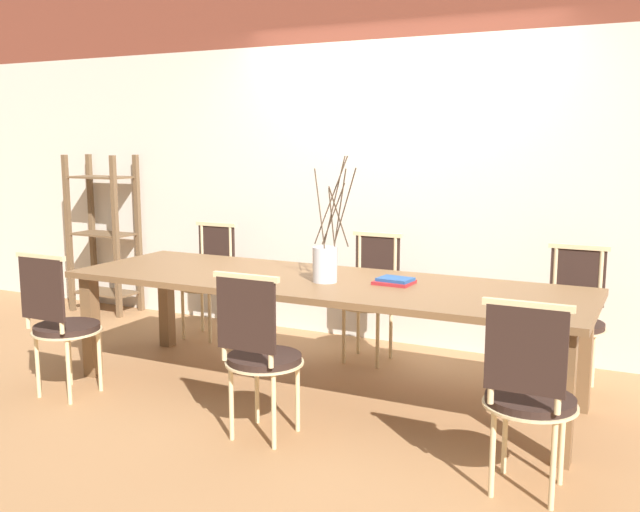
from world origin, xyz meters
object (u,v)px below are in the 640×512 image
Objects in this scene: dining_table at (320,291)px; chair_far_center at (573,314)px; chair_near_center at (529,391)px; book_stack at (395,281)px; shelving_rack at (104,234)px; vase_centerpiece at (325,262)px.

chair_far_center is (1.42, 0.79, -0.17)m from dining_table.
chair_near_center is (1.43, -0.79, -0.17)m from dining_table.
shelving_rack is at bearing 162.91° from book_stack.
shelving_rack is at bearing 158.41° from vase_centerpiece.
dining_table is 0.21m from vase_centerpiece.
vase_centerpiece is 0.53× the size of shelving_rack.
chair_near_center is 1.00× the size of chair_far_center.
vase_centerpiece is at bearing -162.54° from book_stack.
chair_far_center is 4.05× the size of book_stack.
chair_near_center is 1.59m from chair_far_center.
shelving_rack reaches higher than chair_far_center.
book_stack is (-0.96, -0.71, 0.26)m from chair_far_center.
chair_near_center is 4.05× the size of book_stack.
chair_far_center is at bearing 29.17° from dining_table.
book_stack is (0.47, 0.08, 0.09)m from dining_table.
chair_far_center is 0.63× the size of shelving_rack.
vase_centerpiece is 3.36× the size of book_stack.
vase_centerpiece is 0.44m from book_stack.
vase_centerpiece is at bearing 31.72° from chair_far_center.
dining_table is at bearing -170.30° from book_stack.
shelving_rack reaches higher than chair_near_center.
book_stack reaches higher than dining_table.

